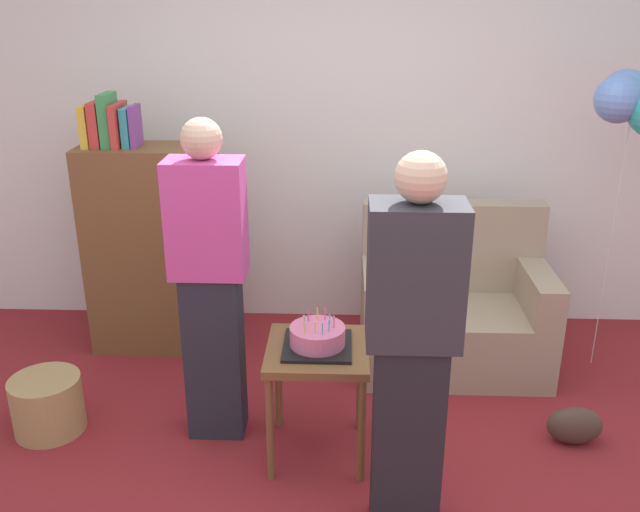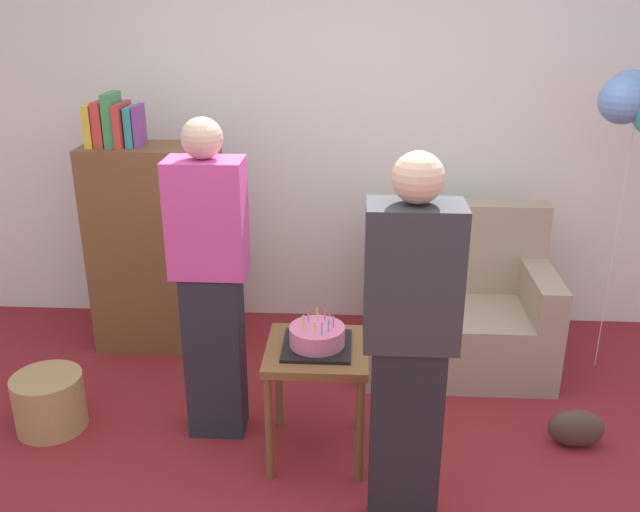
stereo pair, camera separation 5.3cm
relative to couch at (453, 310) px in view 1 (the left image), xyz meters
name	(u,v)px [view 1 (the left image)]	position (x,y,z in m)	size (l,w,h in m)	color
wall_back	(347,123)	(-0.66, 0.66, 1.01)	(6.00, 0.10, 2.70)	silver
couch	(453,310)	(0.00, 0.00, 0.00)	(1.10, 0.70, 0.96)	gray
bookshelf	(153,246)	(-1.85, 0.14, 0.34)	(0.80, 0.36, 1.61)	brown
side_table	(318,364)	(-0.78, -0.95, 0.16)	(0.48, 0.48, 0.59)	brown
birthday_cake	(318,338)	(-0.78, -0.95, 0.30)	(0.32, 0.32, 0.17)	black
person_blowing_candles	(211,283)	(-1.31, -0.78, 0.49)	(0.36, 0.22, 1.63)	#23232D
person_holding_cake	(412,353)	(-0.39, -1.43, 0.49)	(0.36, 0.22, 1.63)	black
wicker_basket	(48,404)	(-2.19, -0.82, -0.19)	(0.36, 0.36, 0.30)	#A88451
handbag	(575,425)	(0.51, -0.82, -0.24)	(0.28, 0.14, 0.20)	#473328
balloon_bunch	(637,101)	(0.89, -0.02, 1.26)	(0.46, 0.44, 1.76)	silver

